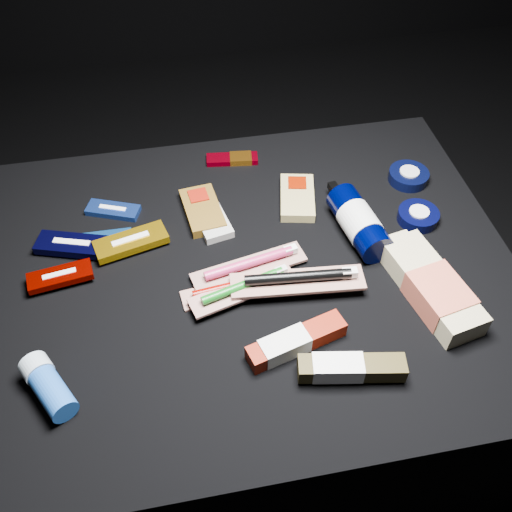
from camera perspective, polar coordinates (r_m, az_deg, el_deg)
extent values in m
plane|color=black|center=(1.37, -0.55, -12.15)|extent=(3.00, 3.00, 0.00)
cube|color=black|center=(1.20, -0.62, -7.45)|extent=(0.98, 0.78, 0.40)
cube|color=#1E41A0|center=(1.17, -14.10, 4.47)|extent=(0.11, 0.07, 0.01)
cube|color=white|center=(1.17, -14.11, 4.49)|extent=(0.05, 0.03, 0.01)
cube|color=#195BB0|center=(1.11, -15.34, 1.36)|extent=(0.12, 0.05, 0.01)
cube|color=silver|center=(1.11, -15.35, 1.39)|extent=(0.06, 0.01, 0.02)
cube|color=black|center=(1.12, -17.88, 1.05)|extent=(0.14, 0.09, 0.02)
cube|color=white|center=(1.12, -17.89, 1.09)|extent=(0.07, 0.03, 0.02)
cube|color=#AB7D0A|center=(1.09, -12.38, 1.39)|extent=(0.14, 0.08, 0.02)
cube|color=silver|center=(1.09, -12.39, 1.43)|extent=(0.07, 0.03, 0.02)
cube|color=#7F0500|center=(1.07, -18.99, -1.93)|extent=(0.12, 0.06, 0.01)
cube|color=silver|center=(1.07, -19.00, -1.90)|extent=(0.06, 0.02, 0.01)
cube|color=brown|center=(1.14, -5.37, 4.57)|extent=(0.08, 0.13, 0.02)
cube|color=maroon|center=(1.16, -5.76, 5.70)|extent=(0.04, 0.04, 0.02)
cube|color=#AEAEA6|center=(1.12, -4.44, 3.54)|extent=(0.08, 0.11, 0.02)
cube|color=#620D06|center=(1.13, -4.91, 4.47)|extent=(0.04, 0.04, 0.02)
cube|color=tan|center=(1.16, 4.15, 5.84)|extent=(0.09, 0.14, 0.02)
cube|color=#670F00|center=(1.19, 4.12, 6.96)|extent=(0.04, 0.04, 0.02)
cube|color=maroon|center=(1.26, -2.40, 9.66)|extent=(0.11, 0.05, 0.01)
cube|color=#B16816|center=(1.26, -1.54, 9.73)|extent=(0.05, 0.04, 0.01)
cylinder|color=black|center=(1.09, 10.26, 3.30)|extent=(0.09, 0.17, 0.06)
cylinder|color=silver|center=(1.09, 10.34, 3.17)|extent=(0.08, 0.08, 0.07)
cylinder|color=black|center=(1.15, 8.27, 6.29)|extent=(0.03, 0.02, 0.02)
cube|color=black|center=(1.17, 7.81, 6.71)|extent=(0.02, 0.03, 0.01)
cylinder|color=black|center=(1.25, 15.00, 7.72)|extent=(0.08, 0.08, 0.02)
cylinder|color=#BABAB6|center=(1.25, 15.01, 7.78)|extent=(0.04, 0.04, 0.03)
cylinder|color=black|center=(1.16, 15.90, 3.86)|extent=(0.08, 0.08, 0.02)
cylinder|color=silver|center=(1.16, 15.92, 3.92)|extent=(0.04, 0.04, 0.02)
cube|color=tan|center=(1.03, 17.07, -2.91)|extent=(0.12, 0.23, 0.04)
cube|color=#C35942|center=(1.02, 17.81, -3.80)|extent=(0.10, 0.12, 0.05)
cube|color=tan|center=(1.08, 13.89, 1.26)|extent=(0.05, 0.03, 0.03)
cylinder|color=#1E53AC|center=(0.93, -19.64, -12.80)|extent=(0.08, 0.09, 0.04)
cylinder|color=#A3B5C1|center=(0.95, -21.10, -10.45)|extent=(0.05, 0.05, 0.05)
cube|color=#BBB4AD|center=(1.01, -2.15, -3.33)|extent=(0.19, 0.07, 0.01)
cylinder|color=#660400|center=(1.00, -2.17, -2.94)|extent=(0.15, 0.03, 0.01)
cube|color=silver|center=(1.01, 1.81, -1.96)|extent=(0.02, 0.01, 0.01)
cube|color=#AAA3A0|center=(1.03, -0.70, -1.15)|extent=(0.22, 0.09, 0.01)
cylinder|color=#A52555|center=(1.02, -0.71, -0.70)|extent=(0.17, 0.05, 0.02)
cube|color=white|center=(1.04, 3.46, 0.63)|extent=(0.03, 0.02, 0.01)
cube|color=beige|center=(0.99, -1.32, -3.37)|extent=(0.20, 0.10, 0.01)
cylinder|color=#0C5812|center=(0.98, -1.33, -2.96)|extent=(0.15, 0.06, 0.02)
cube|color=#BCBCB8|center=(1.00, 2.51, -1.45)|extent=(0.02, 0.02, 0.01)
cube|color=#B3ABA7|center=(0.99, 4.17, -2.58)|extent=(0.24, 0.08, 0.01)
cylinder|color=black|center=(0.98, 4.22, -2.08)|extent=(0.19, 0.04, 0.02)
cube|color=silver|center=(1.00, 9.34, -1.65)|extent=(0.03, 0.02, 0.01)
cube|color=maroon|center=(0.93, 4.07, -8.49)|extent=(0.17, 0.08, 0.03)
cube|color=silver|center=(0.92, 2.86, -8.97)|extent=(0.09, 0.06, 0.03)
cube|color=#342C10|center=(0.91, 9.53, -10.99)|extent=(0.17, 0.06, 0.03)
cube|color=silver|center=(0.90, 8.15, -11.00)|extent=(0.08, 0.05, 0.03)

